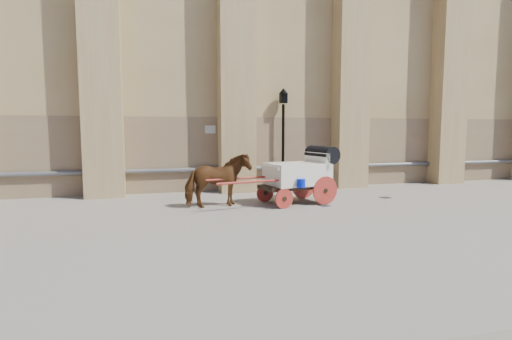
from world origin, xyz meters
name	(u,v)px	position (x,y,z in m)	size (l,w,h in m)	color
ground	(291,207)	(0.00, 0.00, 0.00)	(90.00, 90.00, 0.00)	slate
cathedral	(278,0)	(2.07, 7.81, 9.01)	(44.80, 9.20, 19.20)	tan
horse	(218,180)	(-2.30, 0.57, 0.87)	(0.94, 2.06, 1.74)	brown
carriage	(301,172)	(0.58, 0.62, 1.04)	(4.55, 1.99, 1.93)	black
street_lamp	(283,136)	(0.99, 3.69, 2.24)	(0.39, 0.39, 4.19)	black
drain_grate_near	(324,206)	(1.11, -0.15, 0.01)	(0.32, 0.32, 0.01)	black
drain_grate_far	(385,198)	(3.94, 0.70, 0.01)	(0.32, 0.32, 0.01)	black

